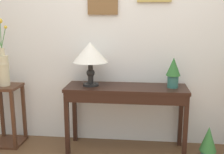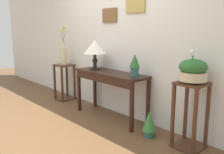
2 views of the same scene
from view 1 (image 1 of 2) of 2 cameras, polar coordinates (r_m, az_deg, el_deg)
name	(u,v)px [view 1 (image 1 of 2)]	position (r m, az deg, el deg)	size (l,w,h in m)	color
back_wall_with_art	(118,23)	(3.16, 1.28, 11.16)	(9.00, 0.13, 2.80)	silver
console_table	(126,96)	(2.95, 2.91, -4.00)	(1.30, 0.41, 0.74)	black
table_lamp	(90,54)	(2.93, -4.55, 4.81)	(0.37, 0.37, 0.47)	black
potted_plant_on_console	(173,71)	(2.93, 12.63, 1.25)	(0.15, 0.15, 0.32)	#2D665B
pedestal_stand_left	(7,115)	(3.43, -20.93, -7.42)	(0.33, 0.33, 0.71)	#472819
flower_vase_tall_left	(3,66)	(3.29, -21.69, 2.04)	(0.13, 0.13, 0.74)	beige
potted_plant_floor	(208,141)	(3.11, 19.38, -12.51)	(0.18, 0.18, 0.36)	#2D665B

